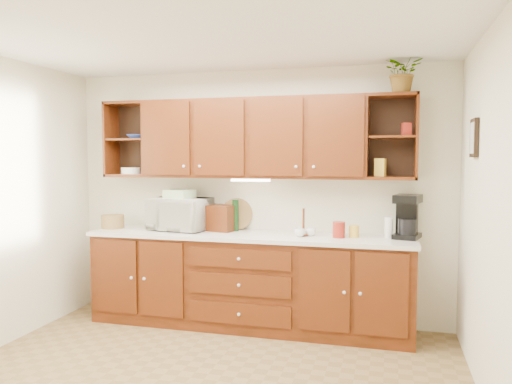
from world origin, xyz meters
The scene contains 24 objects.
ceiling centered at (0.00, 0.00, 2.60)m, with size 4.00×4.00×0.00m, color white.
back_wall centered at (0.00, 1.75, 1.30)m, with size 4.00×4.00×0.00m, color beige.
right_wall centered at (2.00, 0.00, 1.30)m, with size 3.50×3.50×0.00m, color beige.
base_cabinets centered at (0.00, 1.45, 0.45)m, with size 3.20×0.60×0.90m, color #361706.
countertop centered at (0.00, 1.44, 0.92)m, with size 3.24×0.64×0.04m, color silver.
upper_cabinets centered at (0.01, 1.59, 1.89)m, with size 3.20×0.33×0.80m.
undercabinet_light centered at (0.00, 1.53, 1.47)m, with size 0.40×0.05×0.03m, color white.
framed_picture centered at (1.98, 0.90, 1.85)m, with size 0.03×0.24×0.30m, color black.
wicker_basket centered at (-1.52, 1.46, 1.01)m, with size 0.24×0.24×0.14m, color olive.
microwave centered at (-0.77, 1.52, 1.11)m, with size 0.61×0.41×0.34m, color beige.
towel_stack centered at (-0.77, 1.52, 1.32)m, with size 0.29×0.21×0.09m, color #EFEE70.
wine_bottle centered at (-0.18, 1.60, 1.10)m, with size 0.07×0.07×0.33m, color black.
woven_tray centered at (-0.19, 1.69, 0.95)m, with size 0.33×0.33×0.02m, color olive.
bread_box centered at (-0.37, 1.58, 1.07)m, with size 0.38×0.24×0.27m, color #361706.
mug_tree centered at (0.55, 1.46, 0.98)m, with size 0.23×0.23×0.27m.
canister_red centered at (0.90, 1.44, 1.02)m, with size 0.12×0.12×0.15m, color maroon.
canister_white centered at (1.35, 1.55, 1.04)m, with size 0.08×0.08×0.20m, color white.
canister_yellow centered at (1.03, 1.50, 1.00)m, with size 0.10×0.10×0.11m, color gold.
coffee_maker centered at (1.52, 1.59, 1.14)m, with size 0.28×0.33×0.41m.
bowl_stack centered at (-1.29, 1.55, 1.92)m, with size 0.18×0.18×0.04m, color #294399.
plate_stack centered at (-1.34, 1.56, 1.56)m, with size 0.21×0.21×0.07m, color white.
pantry_box_yellow centered at (1.27, 1.58, 1.60)m, with size 0.10×0.07×0.17m, color gold.
pantry_box_red centered at (1.50, 1.56, 1.96)m, with size 0.08×0.07×0.12m, color maroon.
potted_plant centered at (1.46, 1.54, 2.48)m, with size 0.34×0.30×0.38m, color #999999.
Camera 1 is at (1.34, -3.29, 1.70)m, focal length 35.00 mm.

